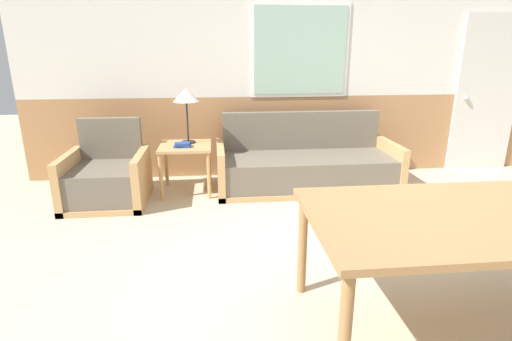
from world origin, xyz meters
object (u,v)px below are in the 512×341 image
armchair (107,179)px  dining_table (491,222)px  table_lamp (186,97)px  side_table (186,152)px  couch (306,167)px

armchair → dining_table: (2.67, -2.28, 0.42)m
table_lamp → dining_table: 3.21m
armchair → table_lamp: table_lamp is taller
armchair → side_table: (0.82, 0.24, 0.21)m
table_lamp → dining_table: (1.82, -2.62, -0.40)m
armchair → couch: bearing=-2.6°
side_table → dining_table: size_ratio=0.28×
couch → table_lamp: (-1.36, 0.09, 0.82)m
side_table → dining_table: bearing=-53.7°
couch → dining_table: (0.46, -2.53, 0.42)m
armchair → table_lamp: bearing=12.5°
table_lamp → couch: bearing=-3.7°
armchair → dining_table: armchair is taller
couch → table_lamp: table_lamp is taller
table_lamp → armchair: bearing=-158.4°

